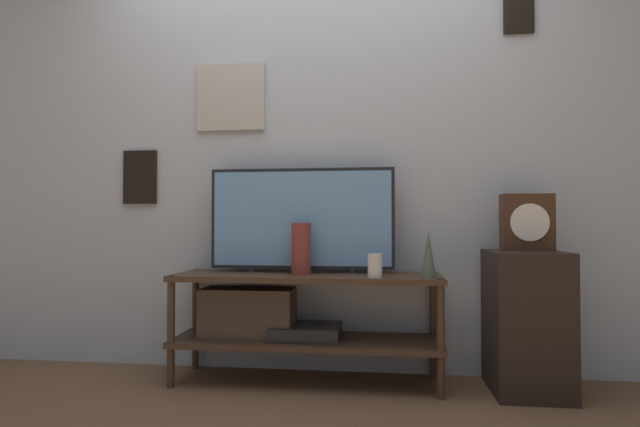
{
  "coord_description": "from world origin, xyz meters",
  "views": [
    {
      "loc": [
        0.4,
        -2.39,
        0.84
      ],
      "look_at": [
        0.07,
        0.24,
        0.9
      ],
      "focal_mm": 28.0,
      "sensor_mm": 36.0,
      "label": 1
    }
  ],
  "objects_px": {
    "vase_slim_bronze": "(429,254)",
    "vase_tall_ceramic": "(301,249)",
    "television": "(302,219)",
    "candle_jar": "(375,266)",
    "mantel_clock": "(527,222)"
  },
  "relations": [
    {
      "from": "vase_tall_ceramic",
      "to": "vase_slim_bronze",
      "type": "bearing_deg",
      "value": -7.43
    },
    {
      "from": "television",
      "to": "vase_slim_bronze",
      "type": "height_order",
      "value": "television"
    },
    {
      "from": "mantel_clock",
      "to": "vase_tall_ceramic",
      "type": "bearing_deg",
      "value": -177.8
    },
    {
      "from": "television",
      "to": "vase_slim_bronze",
      "type": "relative_size",
      "value": 4.4
    },
    {
      "from": "television",
      "to": "vase_tall_ceramic",
      "type": "height_order",
      "value": "television"
    },
    {
      "from": "candle_jar",
      "to": "mantel_clock",
      "type": "relative_size",
      "value": 0.41
    },
    {
      "from": "television",
      "to": "candle_jar",
      "type": "distance_m",
      "value": 0.52
    },
    {
      "from": "vase_tall_ceramic",
      "to": "candle_jar",
      "type": "xyz_separation_m",
      "value": [
        0.39,
        -0.11,
        -0.08
      ]
    },
    {
      "from": "vase_tall_ceramic",
      "to": "television",
      "type": "bearing_deg",
      "value": 98.36
    },
    {
      "from": "vase_slim_bronze",
      "to": "mantel_clock",
      "type": "relative_size",
      "value": 0.8
    },
    {
      "from": "mantel_clock",
      "to": "vase_slim_bronze",
      "type": "bearing_deg",
      "value": -165.6
    },
    {
      "from": "television",
      "to": "candle_jar",
      "type": "height_order",
      "value": "television"
    },
    {
      "from": "vase_slim_bronze",
      "to": "candle_jar",
      "type": "height_order",
      "value": "vase_slim_bronze"
    },
    {
      "from": "candle_jar",
      "to": "mantel_clock",
      "type": "bearing_deg",
      "value": 11.44
    },
    {
      "from": "vase_slim_bronze",
      "to": "vase_tall_ceramic",
      "type": "xyz_separation_m",
      "value": [
        -0.66,
        0.09,
        0.02
      ]
    }
  ]
}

